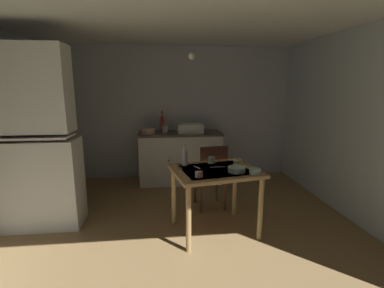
{
  "coord_description": "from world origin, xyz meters",
  "views": [
    {
      "loc": [
        -0.22,
        -3.28,
        1.69
      ],
      "look_at": [
        0.19,
        0.22,
        0.97
      ],
      "focal_mm": 26.18,
      "sensor_mm": 36.0,
      "label": 1
    }
  ],
  "objects_px": {
    "glass_bottle": "(185,158)",
    "mixing_bowl_counter": "(147,131)",
    "serving_bowl_wide": "(237,169)",
    "dining_table": "(215,179)",
    "chair_far_side": "(211,175)",
    "sink_basin": "(190,128)",
    "hand_pump": "(162,123)",
    "hutch_cabinet": "(35,146)",
    "teacup_mint": "(211,160)"
  },
  "relations": [
    {
      "from": "glass_bottle",
      "to": "mixing_bowl_counter",
      "type": "bearing_deg",
      "value": 107.77
    },
    {
      "from": "sink_basin",
      "to": "hand_pump",
      "type": "relative_size",
      "value": 1.13
    },
    {
      "from": "hutch_cabinet",
      "to": "teacup_mint",
      "type": "relative_size",
      "value": 24.97
    },
    {
      "from": "mixing_bowl_counter",
      "to": "dining_table",
      "type": "relative_size",
      "value": 0.25
    },
    {
      "from": "serving_bowl_wide",
      "to": "mixing_bowl_counter",
      "type": "bearing_deg",
      "value": 118.97
    },
    {
      "from": "hutch_cabinet",
      "to": "teacup_mint",
      "type": "distance_m",
      "value": 2.11
    },
    {
      "from": "teacup_mint",
      "to": "hutch_cabinet",
      "type": "bearing_deg",
      "value": 177.21
    },
    {
      "from": "sink_basin",
      "to": "mixing_bowl_counter",
      "type": "height_order",
      "value": "sink_basin"
    },
    {
      "from": "dining_table",
      "to": "teacup_mint",
      "type": "height_order",
      "value": "teacup_mint"
    },
    {
      "from": "mixing_bowl_counter",
      "to": "glass_bottle",
      "type": "height_order",
      "value": "glass_bottle"
    },
    {
      "from": "chair_far_side",
      "to": "teacup_mint",
      "type": "height_order",
      "value": "chair_far_side"
    },
    {
      "from": "sink_basin",
      "to": "teacup_mint",
      "type": "height_order",
      "value": "sink_basin"
    },
    {
      "from": "hutch_cabinet",
      "to": "chair_far_side",
      "type": "relative_size",
      "value": 2.35
    },
    {
      "from": "serving_bowl_wide",
      "to": "teacup_mint",
      "type": "distance_m",
      "value": 0.45
    },
    {
      "from": "dining_table",
      "to": "chair_far_side",
      "type": "xyz_separation_m",
      "value": [
        0.07,
        0.62,
        -0.16
      ]
    },
    {
      "from": "hutch_cabinet",
      "to": "sink_basin",
      "type": "bearing_deg",
      "value": 36.1
    },
    {
      "from": "hand_pump",
      "to": "serving_bowl_wide",
      "type": "relative_size",
      "value": 2.02
    },
    {
      "from": "serving_bowl_wide",
      "to": "glass_bottle",
      "type": "relative_size",
      "value": 0.77
    },
    {
      "from": "sink_basin",
      "to": "mixing_bowl_counter",
      "type": "xyz_separation_m",
      "value": [
        -0.75,
        -0.05,
        -0.03
      ]
    },
    {
      "from": "mixing_bowl_counter",
      "to": "serving_bowl_wide",
      "type": "distance_m",
      "value": 2.19
    },
    {
      "from": "dining_table",
      "to": "glass_bottle",
      "type": "distance_m",
      "value": 0.44
    },
    {
      "from": "hand_pump",
      "to": "teacup_mint",
      "type": "bearing_deg",
      "value": -69.93
    },
    {
      "from": "hutch_cabinet",
      "to": "sink_basin",
      "type": "height_order",
      "value": "hutch_cabinet"
    },
    {
      "from": "sink_basin",
      "to": "teacup_mint",
      "type": "xyz_separation_m",
      "value": [
        0.1,
        -1.56,
        -0.18
      ]
    },
    {
      "from": "hutch_cabinet",
      "to": "sink_basin",
      "type": "distance_m",
      "value": 2.47
    },
    {
      "from": "sink_basin",
      "to": "hand_pump",
      "type": "height_order",
      "value": "hand_pump"
    },
    {
      "from": "hand_pump",
      "to": "serving_bowl_wide",
      "type": "xyz_separation_m",
      "value": [
        0.8,
        -2.0,
        -0.28
      ]
    },
    {
      "from": "sink_basin",
      "to": "dining_table",
      "type": "height_order",
      "value": "sink_basin"
    },
    {
      "from": "hutch_cabinet",
      "to": "chair_far_side",
      "type": "xyz_separation_m",
      "value": [
        2.16,
        0.24,
        -0.52
      ]
    },
    {
      "from": "hutch_cabinet",
      "to": "hand_pump",
      "type": "bearing_deg",
      "value": 44.87
    },
    {
      "from": "serving_bowl_wide",
      "to": "dining_table",
      "type": "bearing_deg",
      "value": 150.87
    },
    {
      "from": "serving_bowl_wide",
      "to": "chair_far_side",
      "type": "bearing_deg",
      "value": 101.23
    },
    {
      "from": "mixing_bowl_counter",
      "to": "sink_basin",
      "type": "bearing_deg",
      "value": 3.82
    },
    {
      "from": "teacup_mint",
      "to": "glass_bottle",
      "type": "height_order",
      "value": "glass_bottle"
    },
    {
      "from": "sink_basin",
      "to": "teacup_mint",
      "type": "relative_size",
      "value": 5.08
    },
    {
      "from": "mixing_bowl_counter",
      "to": "chair_far_side",
      "type": "height_order",
      "value": "mixing_bowl_counter"
    },
    {
      "from": "sink_basin",
      "to": "chair_far_side",
      "type": "bearing_deg",
      "value": -82.54
    },
    {
      "from": "hand_pump",
      "to": "mixing_bowl_counter",
      "type": "bearing_deg",
      "value": -159.9
    },
    {
      "from": "serving_bowl_wide",
      "to": "teacup_mint",
      "type": "xyz_separation_m",
      "value": [
        -0.21,
        0.4,
        0.01
      ]
    },
    {
      "from": "sink_basin",
      "to": "dining_table",
      "type": "bearing_deg",
      "value": -87.19
    },
    {
      "from": "hutch_cabinet",
      "to": "hand_pump",
      "type": "height_order",
      "value": "hutch_cabinet"
    },
    {
      "from": "mixing_bowl_counter",
      "to": "hutch_cabinet",
      "type": "bearing_deg",
      "value": -131.59
    },
    {
      "from": "hutch_cabinet",
      "to": "mixing_bowl_counter",
      "type": "xyz_separation_m",
      "value": [
        1.25,
        1.41,
        -0.07
      ]
    },
    {
      "from": "dining_table",
      "to": "chair_far_side",
      "type": "height_order",
      "value": "chair_far_side"
    },
    {
      "from": "hutch_cabinet",
      "to": "glass_bottle",
      "type": "height_order",
      "value": "hutch_cabinet"
    },
    {
      "from": "hand_pump",
      "to": "dining_table",
      "type": "distance_m",
      "value": 2.01
    },
    {
      "from": "chair_far_side",
      "to": "teacup_mint",
      "type": "distance_m",
      "value": 0.46
    },
    {
      "from": "mixing_bowl_counter",
      "to": "serving_bowl_wide",
      "type": "relative_size",
      "value": 1.4
    },
    {
      "from": "hand_pump",
      "to": "glass_bottle",
      "type": "distance_m",
      "value": 1.71
    },
    {
      "from": "sink_basin",
      "to": "chair_far_side",
      "type": "xyz_separation_m",
      "value": [
        0.16,
        -1.22,
        -0.48
      ]
    }
  ]
}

